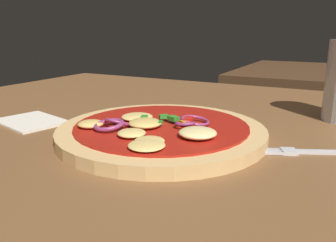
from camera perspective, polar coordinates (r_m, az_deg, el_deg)
The scene contains 5 objects.
dining_table at distance 0.51m, azimuth -1.04°, elevation -4.36°, with size 1.21×1.03×0.04m.
pizza at distance 0.49m, azimuth -1.27°, elevation -1.68°, with size 0.30×0.30×0.04m.
fork at distance 0.46m, azimuth 23.20°, elevation -4.83°, with size 0.15×0.08×0.01m.
napkin at distance 0.62m, azimuth -22.14°, elevation -0.05°, with size 0.13×0.11×0.00m.
background_table at distance 1.45m, azimuth 25.76°, elevation 6.94°, with size 0.67×0.66×0.04m.
Camera 1 is at (0.23, -0.42, 0.19)m, focal length 36.00 mm.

